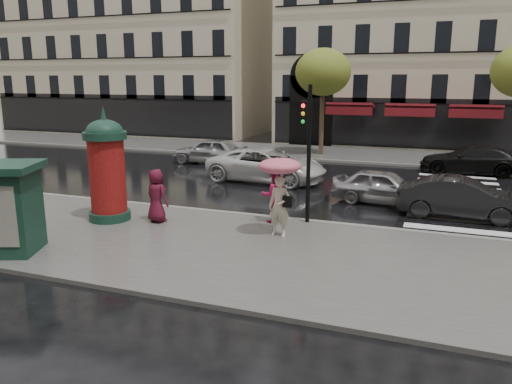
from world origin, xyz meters
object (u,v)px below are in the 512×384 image
at_px(car_darkgrey, 462,198).
at_px(car_far_silver, 210,151).
at_px(traffic_light, 307,141).
at_px(car_white, 267,165).
at_px(car_black, 471,160).
at_px(woman_red, 274,195).
at_px(newsstand, 2,207).
at_px(woman_umbrella, 280,183).
at_px(morris_column, 107,166).
at_px(car_silver, 384,187).
at_px(man_burgundy, 157,196).

xyz_separation_m(car_darkgrey, car_far_silver, (-13.32, 7.36, 0.03)).
distance_m(traffic_light, car_white, 7.74).
bearing_deg(car_white, car_black, -54.71).
distance_m(traffic_light, car_black, 13.49).
distance_m(woman_red, car_white, 7.32).
height_order(woman_red, newsstand, newsstand).
xyz_separation_m(woman_umbrella, car_black, (5.89, 13.81, -1.02)).
bearing_deg(car_far_silver, newsstand, 4.97).
height_order(morris_column, car_silver, morris_column).
distance_m(traffic_light, car_far_silver, 13.45).
relative_size(woman_umbrella, woman_red, 1.35).
height_order(woman_umbrella, morris_column, morris_column).
relative_size(woman_red, car_far_silver, 0.42).
height_order(newsstand, car_white, newsstand).
bearing_deg(car_far_silver, woman_umbrella, 33.87).
relative_size(newsstand, car_white, 0.45).
xyz_separation_m(morris_column, traffic_light, (6.33, 1.99, 0.90)).
bearing_deg(car_far_silver, car_silver, 59.09).
distance_m(car_darkgrey, car_far_silver, 15.21).
bearing_deg(traffic_light, woman_red, -162.49).
relative_size(car_silver, car_far_silver, 0.91).
bearing_deg(newsstand, morris_column, 79.88).
height_order(traffic_light, car_darkgrey, traffic_light).
bearing_deg(woman_red, morris_column, -14.45).
height_order(car_silver, car_darkgrey, car_darkgrey).
bearing_deg(car_far_silver, man_burgundy, 17.42).
xyz_separation_m(car_darkgrey, car_black, (0.66, 9.25, 0.02)).
bearing_deg(woman_umbrella, traffic_light, 77.19).
height_order(morris_column, car_white, morris_column).
height_order(morris_column, newsstand, morris_column).
relative_size(morris_column, car_silver, 0.96).
bearing_deg(man_burgundy, newsstand, 78.15).
height_order(woman_red, car_black, woman_red).
relative_size(car_darkgrey, car_far_silver, 0.99).
relative_size(woman_red, newsstand, 0.72).
distance_m(woman_red, car_darkgrey, 6.68).
bearing_deg(man_burgundy, car_white, -78.98).
bearing_deg(woman_red, car_black, -149.54).
relative_size(car_white, car_black, 1.13).
xyz_separation_m(woman_red, car_far_silver, (-7.46, 10.55, -0.29)).
xyz_separation_m(woman_umbrella, car_darkgrey, (5.23, 4.55, -1.03)).
relative_size(woman_red, car_silver, 0.46).
bearing_deg(car_black, car_white, -58.64).
xyz_separation_m(morris_column, car_darkgrey, (11.17, 4.87, -1.24)).
relative_size(newsstand, car_silver, 0.64).
relative_size(woman_umbrella, morris_column, 0.65).
bearing_deg(car_white, car_silver, -109.71).
bearing_deg(woman_red, car_far_silver, -86.64).
bearing_deg(woman_umbrella, car_far_silver, 124.19).
relative_size(woman_red, car_white, 0.32).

